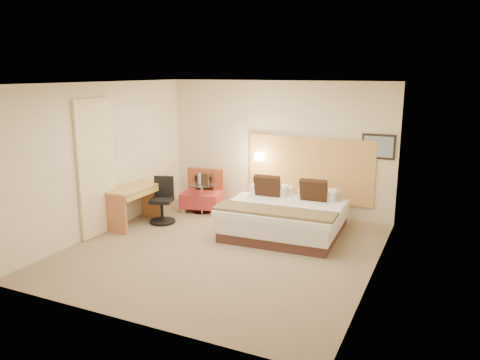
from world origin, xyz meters
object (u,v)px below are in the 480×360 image
at_px(lounge_chair, 203,194).
at_px(desk_chair, 163,204).
at_px(bed, 285,216).
at_px(side_table, 202,197).
at_px(desk, 135,195).

height_order(lounge_chair, desk_chair, desk_chair).
bearing_deg(bed, side_table, 168.27).
xyz_separation_m(bed, desk_chair, (-2.37, -0.43, 0.04)).
bearing_deg(side_table, desk, -123.87).
relative_size(side_table, desk, 0.52).
bearing_deg(bed, desk, -164.55).
bearing_deg(lounge_chair, desk, -115.41).
height_order(side_table, desk, desk).
relative_size(lounge_chair, side_table, 1.49).
relative_size(lounge_chair, desk, 0.77).
relative_size(bed, side_table, 3.38).
relative_size(side_table, desk_chair, 0.71).
distance_m(side_table, desk_chair, 0.93).
bearing_deg(desk_chair, lounge_chair, 75.18).
bearing_deg(lounge_chair, desk_chair, -104.82).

